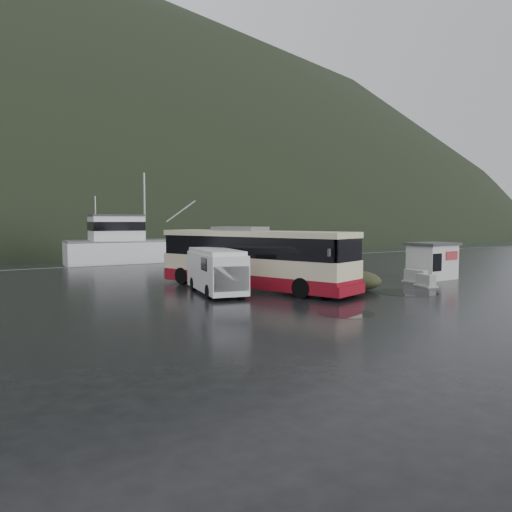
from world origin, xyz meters
TOP-DOWN VIEW (x-y plane):
  - ground at (0.00, 0.00)m, footprint 160.00×160.00m
  - harbor_water at (0.00, 110.00)m, footprint 300.00×180.00m
  - quay_edge at (0.00, 20.00)m, footprint 160.00×0.60m
  - coach_bus at (-1.71, 1.45)m, footprint 6.61×12.42m
  - white_van at (-4.27, 0.99)m, footprint 3.05×5.77m
  - waste_bin_left at (1.01, -0.55)m, footprint 1.13×1.13m
  - waste_bin_right at (1.85, 0.49)m, footprint 1.25×1.25m
  - dome_tent at (2.68, -2.03)m, footprint 2.68×3.15m
  - ticket_kiosk at (10.35, -0.87)m, footprint 3.06×2.36m
  - jersey_barrier_a at (8.00, -1.53)m, footprint 0.77×1.54m
  - jersey_barrier_b at (6.93, -3.11)m, footprint 1.08×1.55m
  - fishing_trawler at (4.19, 26.22)m, footprint 25.01×8.22m
  - puddles at (1.87, -5.05)m, footprint 9.37×5.27m

SIDE VIEW (x-z plane):
  - ground at x=0.00m, z-range 0.00..0.00m
  - harbor_water at x=0.00m, z-range -0.01..0.01m
  - quay_edge at x=0.00m, z-range -0.75..0.75m
  - coach_bus at x=-1.71m, z-range -1.71..1.71m
  - white_van at x=-4.27m, z-range -1.15..1.15m
  - waste_bin_left at x=1.01m, z-range -0.65..0.65m
  - waste_bin_right at x=1.85m, z-range -0.74..0.74m
  - dome_tent at x=2.68m, z-range -0.53..0.53m
  - ticket_kiosk at x=10.35m, z-range -1.17..1.17m
  - jersey_barrier_a at x=8.00m, z-range -0.39..0.39m
  - jersey_barrier_b at x=6.93m, z-range -0.35..0.35m
  - fishing_trawler at x=4.19m, z-range -4.91..4.91m
  - puddles at x=1.87m, z-range 0.00..0.01m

